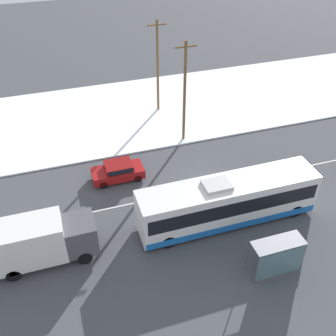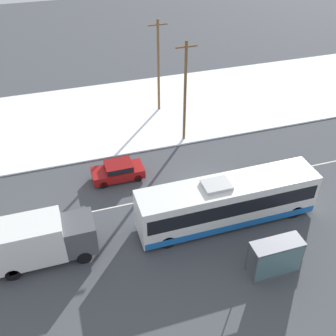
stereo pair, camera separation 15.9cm
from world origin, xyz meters
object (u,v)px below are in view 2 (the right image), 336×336
sedan_car (118,170)px  pedestrian_at_stop (266,246)px  box_truck (38,240)px  utility_pole_roadside (185,92)px  city_bus (227,202)px  bus_shelter (278,255)px  utility_pole_snowlot (158,66)px

sedan_car → pedestrian_at_stop: 12.79m
box_truck → utility_pole_roadside: utility_pole_roadside is taller
sedan_car → utility_pole_roadside: bearing=-150.8°
city_bus → sedan_car: 9.25m
pedestrian_at_stop → city_bus: bearing=104.0°
sedan_car → utility_pole_roadside: 8.74m
pedestrian_at_stop → utility_pole_roadside: size_ratio=0.19×
box_truck → bus_shelter: bearing=-21.8°
box_truck → sedan_car: bearing=46.7°
sedan_car → pedestrian_at_stop: pedestrian_at_stop is taller
box_truck → utility_pole_snowlot: (12.46, 16.41, 2.98)m
city_bus → bus_shelter: size_ratio=3.95×
pedestrian_at_stop → sedan_car: bearing=123.7°
utility_pole_roadside → sedan_car: bearing=-150.8°
bus_shelter → box_truck: bearing=158.2°
city_bus → bus_shelter: (0.94, -5.08, -0.04)m
sedan_car → pedestrian_at_stop: bearing=123.7°
city_bus → bus_shelter: 5.17m
bus_shelter → utility_pole_roadside: size_ratio=0.34×
pedestrian_at_stop → bus_shelter: (-0.01, -1.29, 0.63)m
bus_shelter → utility_pole_snowlot: size_ratio=0.35×
box_truck → pedestrian_at_stop: (13.32, -4.04, -0.70)m
utility_pole_roadside → box_truck: bearing=-141.4°
utility_pole_snowlot → city_bus: bearing=-90.3°
pedestrian_at_stop → utility_pole_snowlot: size_ratio=0.19×
pedestrian_at_stop → utility_pole_roadside: bearing=91.2°
bus_shelter → utility_pole_snowlot: (-0.86, 21.74, 3.05)m
city_bus → sedan_car: city_bus is taller
box_truck → sedan_car: 9.13m
city_bus → pedestrian_at_stop: (0.95, -3.79, -0.67)m
utility_pole_roadside → utility_pole_snowlot: utility_pole_roadside is taller
pedestrian_at_stop → bus_shelter: size_ratio=0.55×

